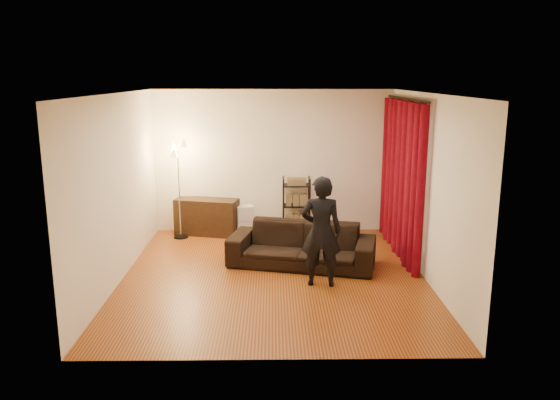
{
  "coord_description": "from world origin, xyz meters",
  "views": [
    {
      "loc": [
        -0.01,
        -7.76,
        2.94
      ],
      "look_at": [
        0.1,
        0.3,
        1.1
      ],
      "focal_mm": 35.0,
      "sensor_mm": 36.0,
      "label": 1
    }
  ],
  "objects_px": {
    "sofa": "(302,245)",
    "media_cabinet": "(207,217)",
    "wire_shelf": "(296,206)",
    "storage_boxes": "(245,220)",
    "floor_lamp": "(179,191)",
    "person": "(321,231)"
  },
  "relations": [
    {
      "from": "storage_boxes",
      "to": "floor_lamp",
      "type": "distance_m",
      "value": 1.36
    },
    {
      "from": "media_cabinet",
      "to": "wire_shelf",
      "type": "height_order",
      "value": "wire_shelf"
    },
    {
      "from": "person",
      "to": "floor_lamp",
      "type": "height_order",
      "value": "floor_lamp"
    },
    {
      "from": "sofa",
      "to": "floor_lamp",
      "type": "height_order",
      "value": "floor_lamp"
    },
    {
      "from": "sofa",
      "to": "person",
      "type": "relative_size",
      "value": 1.43
    },
    {
      "from": "person",
      "to": "floor_lamp",
      "type": "distance_m",
      "value": 3.37
    },
    {
      "from": "wire_shelf",
      "to": "floor_lamp",
      "type": "xyz_separation_m",
      "value": [
        -2.16,
        -0.27,
        0.35
      ]
    },
    {
      "from": "sofa",
      "to": "media_cabinet",
      "type": "height_order",
      "value": "media_cabinet"
    },
    {
      "from": "sofa",
      "to": "storage_boxes",
      "type": "height_order",
      "value": "sofa"
    },
    {
      "from": "sofa",
      "to": "storage_boxes",
      "type": "distance_m",
      "value": 2.05
    },
    {
      "from": "sofa",
      "to": "person",
      "type": "bearing_deg",
      "value": -61.25
    },
    {
      "from": "person",
      "to": "floor_lamp",
      "type": "bearing_deg",
      "value": -39.27
    },
    {
      "from": "person",
      "to": "media_cabinet",
      "type": "relative_size",
      "value": 1.36
    },
    {
      "from": "media_cabinet",
      "to": "sofa",
      "type": "bearing_deg",
      "value": -32.27
    },
    {
      "from": "media_cabinet",
      "to": "floor_lamp",
      "type": "distance_m",
      "value": 0.76
    },
    {
      "from": "media_cabinet",
      "to": "person",
      "type": "bearing_deg",
      "value": -39.58
    },
    {
      "from": "media_cabinet",
      "to": "wire_shelf",
      "type": "relative_size",
      "value": 1.08
    },
    {
      "from": "storage_boxes",
      "to": "floor_lamp",
      "type": "xyz_separation_m",
      "value": [
        -1.18,
        -0.25,
        0.62
      ]
    },
    {
      "from": "sofa",
      "to": "media_cabinet",
      "type": "relative_size",
      "value": 1.94
    },
    {
      "from": "wire_shelf",
      "to": "storage_boxes",
      "type": "bearing_deg",
      "value": -160.32
    },
    {
      "from": "wire_shelf",
      "to": "person",
      "type": "bearing_deg",
      "value": -66.59
    },
    {
      "from": "media_cabinet",
      "to": "storage_boxes",
      "type": "xyz_separation_m",
      "value": [
        0.71,
        0.03,
        -0.07
      ]
    }
  ]
}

